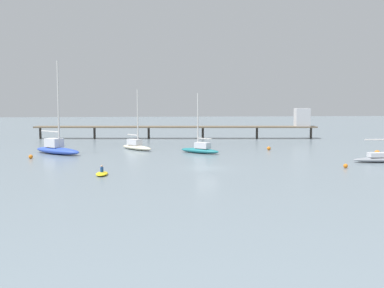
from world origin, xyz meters
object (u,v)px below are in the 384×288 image
at_px(sailboat_cream, 136,145).
at_px(mooring_buoy_far, 377,153).
at_px(pier, 217,124).
at_px(sailboat_blue, 57,148).
at_px(mooring_buoy_near, 269,148).
at_px(dinghy_yellow, 102,173).
at_px(mooring_buoy_inner, 31,157).
at_px(sailboat_teal, 200,149).
at_px(mooring_buoy_outer, 346,166).

bearing_deg(sailboat_cream, mooring_buoy_far, -20.64).
distance_m(pier, sailboat_blue, 40.88).
relative_size(mooring_buoy_near, mooring_buoy_far, 0.73).
bearing_deg(mooring_buoy_near, dinghy_yellow, -136.42).
distance_m(sailboat_cream, mooring_buoy_inner, 18.68).
xyz_separation_m(pier, dinghy_yellow, (-21.54, -50.51, -3.02)).
bearing_deg(sailboat_cream, sailboat_teal, -33.50).
bearing_deg(mooring_buoy_near, mooring_buoy_inner, -167.98).
xyz_separation_m(sailboat_blue, sailboat_teal, (22.23, -1.44, -0.22)).
height_order(sailboat_blue, sailboat_teal, sailboat_blue).
bearing_deg(dinghy_yellow, mooring_buoy_outer, 4.58).
relative_size(sailboat_blue, mooring_buoy_far, 16.62).
relative_size(sailboat_blue, dinghy_yellow, 4.88).
bearing_deg(pier, sailboat_blue, -137.21).
bearing_deg(mooring_buoy_far, sailboat_blue, 170.20).
xyz_separation_m(sailboat_teal, mooring_buoy_near, (11.99, 3.21, -0.39)).
relative_size(mooring_buoy_near, mooring_buoy_inner, 1.04).
bearing_deg(mooring_buoy_outer, mooring_buoy_near, 98.60).
bearing_deg(mooring_buoy_far, mooring_buoy_outer, -130.62).
distance_m(pier, sailboat_teal, 30.28).
bearing_deg(sailboat_cream, pier, 51.83).
height_order(mooring_buoy_near, mooring_buoy_far, mooring_buoy_far).
height_order(pier, sailboat_teal, sailboat_teal).
bearing_deg(pier, mooring_buoy_inner, -133.98).
xyz_separation_m(pier, mooring_buoy_far, (18.05, -36.02, -2.80)).
distance_m(sailboat_cream, sailboat_teal, 12.00).
xyz_separation_m(dinghy_yellow, mooring_buoy_inner, (-11.08, 16.70, 0.10)).
bearing_deg(dinghy_yellow, sailboat_cream, 82.23).
xyz_separation_m(sailboat_blue, mooring_buoy_inner, (-2.67, -6.08, -0.62)).
xyz_separation_m(sailboat_teal, mooring_buoy_outer, (15.35, -19.01, -0.43)).
xyz_separation_m(mooring_buoy_outer, mooring_buoy_near, (-3.36, 22.22, 0.04)).
distance_m(sailboat_teal, mooring_buoy_outer, 24.43).
bearing_deg(mooring_buoy_outer, mooring_buoy_far, 49.38).
xyz_separation_m(sailboat_blue, mooring_buoy_far, (48.00, -8.29, -0.49)).
distance_m(mooring_buoy_far, mooring_buoy_inner, 50.72).
bearing_deg(sailboat_blue, mooring_buoy_near, 2.96).
distance_m(sailboat_blue, dinghy_yellow, 24.30).
height_order(sailboat_cream, dinghy_yellow, sailboat_cream).
distance_m(sailboat_cream, dinghy_yellow, 28.23).
xyz_separation_m(pier, mooring_buoy_inner, (-32.62, -33.81, -2.93)).
bearing_deg(sailboat_blue, mooring_buoy_inner, -113.68).
xyz_separation_m(sailboat_cream, mooring_buoy_near, (21.99, -3.41, -0.43)).
bearing_deg(mooring_buoy_near, sailboat_teal, -165.00).
distance_m(sailboat_cream, mooring_buoy_far, 38.23).
bearing_deg(sailboat_blue, sailboat_cream, 22.96).
relative_size(sailboat_teal, dinghy_yellow, 3.21).
bearing_deg(mooring_buoy_inner, pier, 46.02).
distance_m(mooring_buoy_near, mooring_buoy_inner, 37.71).
distance_m(mooring_buoy_near, mooring_buoy_far, 17.07).
bearing_deg(mooring_buoy_inner, sailboat_blue, 66.32).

